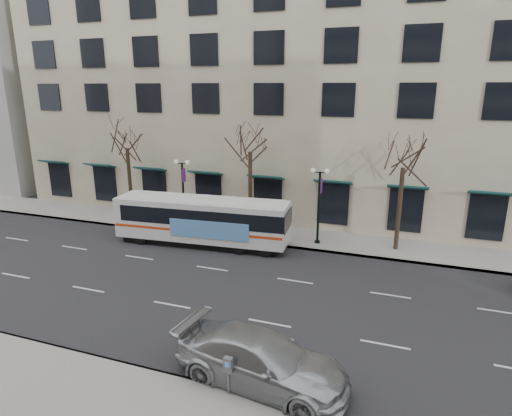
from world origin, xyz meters
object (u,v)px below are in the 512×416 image
at_px(tree_far_mid, 250,138).
at_px(city_bus, 203,220).
at_px(tree_far_left, 126,135).
at_px(tree_far_right, 405,152).
at_px(lamp_post_left, 183,191).
at_px(silver_car, 261,360).
at_px(pay_station, 228,368).
at_px(lamp_post_right, 319,203).

distance_m(tree_far_mid, city_bus, 6.40).
height_order(tree_far_left, tree_far_right, tree_far_left).
distance_m(tree_far_left, tree_far_mid, 10.00).
xyz_separation_m(tree_far_mid, lamp_post_left, (-4.99, -0.60, -3.96)).
xyz_separation_m(city_bus, silver_car, (8.20, -12.00, -0.80)).
height_order(silver_car, pay_station, silver_car).
bearing_deg(tree_far_right, lamp_post_right, -173.15).
xyz_separation_m(tree_far_right, lamp_post_left, (-14.99, -0.60, -3.48)).
distance_m(lamp_post_left, lamp_post_right, 10.00).
distance_m(tree_far_right, pay_station, 17.62).
bearing_deg(lamp_post_right, tree_far_left, 177.71).
xyz_separation_m(tree_far_right, city_bus, (-12.26, -3.00, -4.70)).
bearing_deg(tree_far_left, silver_car, -43.26).
height_order(lamp_post_left, pay_station, lamp_post_left).
xyz_separation_m(tree_far_left, city_bus, (7.74, -3.00, -4.97)).
relative_size(lamp_post_right, city_bus, 0.44).
bearing_deg(pay_station, tree_far_right, 73.20).
relative_size(city_bus, pay_station, 8.41).
height_order(tree_far_mid, city_bus, tree_far_mid).
height_order(lamp_post_left, lamp_post_right, same).
relative_size(tree_far_mid, pay_station, 6.08).
xyz_separation_m(tree_far_left, silver_car, (15.94, -15.00, -5.77)).
bearing_deg(city_bus, lamp_post_left, 134.09).
distance_m(tree_far_left, pay_station, 22.78).
bearing_deg(tree_far_right, tree_far_mid, 180.00).
bearing_deg(pay_station, city_bus, 119.46).
bearing_deg(tree_far_mid, lamp_post_left, -173.15).
height_order(tree_far_mid, tree_far_right, tree_far_mid).
relative_size(tree_far_mid, silver_car, 1.34).
distance_m(lamp_post_right, pay_station, 15.60).
bearing_deg(lamp_post_left, tree_far_mid, 6.85).
bearing_deg(tree_far_left, city_bus, -21.17).
distance_m(tree_far_left, lamp_post_left, 6.29).
height_order(city_bus, pay_station, city_bus).
bearing_deg(city_bus, tree_far_right, 9.12).
distance_m(lamp_post_right, silver_car, 14.57).
distance_m(tree_far_mid, lamp_post_right, 6.41).
distance_m(lamp_post_left, pay_station, 18.60).
bearing_deg(silver_car, tree_far_right, -7.57).
bearing_deg(lamp_post_right, silver_car, -86.30).
xyz_separation_m(tree_far_right, pay_station, (-4.86, -16.10, -5.25)).
distance_m(tree_far_mid, tree_far_right, 10.01).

